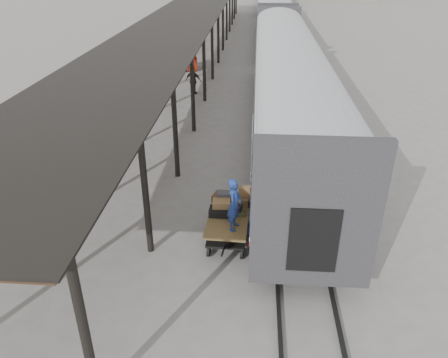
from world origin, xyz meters
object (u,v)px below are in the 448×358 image
baggage_cart (229,221)px  luggage_tug (190,61)px  pedestrian (193,81)px  porter (234,204)px

baggage_cart → luggage_tug: size_ratio=1.44×
pedestrian → luggage_tug: bearing=-65.7°
luggage_tug → porter: bearing=-89.8°
luggage_tug → porter: (4.51, -22.49, 1.05)m
porter → pedestrian: bearing=24.4°
porter → luggage_tug: bearing=23.8°
luggage_tug → pedestrian: size_ratio=0.97×
baggage_cart → luggage_tug: luggage_tug is taller
pedestrian → porter: bearing=116.3°
luggage_tug → baggage_cart: bearing=-90.0°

